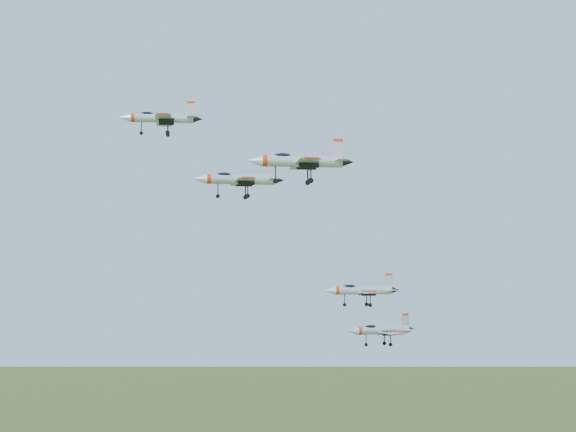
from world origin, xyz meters
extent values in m
cylinder|color=silver|center=(-20.59, 10.03, 151.97)|extent=(9.95, 2.41, 1.42)
cone|color=silver|center=(-26.48, 10.63, 151.97)|extent=(2.11, 1.62, 1.42)
cone|color=black|center=(-14.93, 9.46, 151.97)|extent=(1.65, 1.36, 1.21)
ellipsoid|color=black|center=(-22.99, 10.27, 152.51)|extent=(2.50, 1.26, 0.90)
cube|color=silver|center=(-20.68, 6.96, 151.70)|extent=(2.99, 5.05, 0.15)
cube|color=silver|center=(-20.07, 13.06, 151.70)|extent=(2.99, 5.05, 0.15)
cube|color=silver|center=(-16.12, 9.58, 153.45)|extent=(1.65, 0.30, 2.30)
cube|color=red|center=(-16.12, 9.58, 154.65)|extent=(1.21, 0.27, 0.38)
cylinder|color=silver|center=(-9.69, -0.29, 141.34)|extent=(10.22, 1.89, 1.47)
cone|color=silver|center=(-15.79, -0.04, 141.34)|extent=(2.09, 1.55, 1.47)
cone|color=black|center=(-3.82, -0.54, 141.34)|extent=(1.63, 1.31, 1.25)
ellipsoid|color=black|center=(-12.18, -0.19, 141.89)|extent=(2.53, 1.16, 0.93)
cube|color=silver|center=(-9.60, -3.46, 141.06)|extent=(2.80, 5.07, 0.16)
cube|color=silver|center=(-9.34, 2.86, 141.06)|extent=(2.80, 5.07, 0.16)
cube|color=silver|center=(-5.07, -0.49, 142.86)|extent=(1.70, 0.21, 2.37)
cube|color=red|center=(-5.07, -0.49, 144.11)|extent=(1.25, 0.21, 0.40)
cylinder|color=silver|center=(-5.30, -20.29, 141.71)|extent=(10.31, 2.51, 1.47)
cone|color=silver|center=(-11.39, -19.67, 141.71)|extent=(2.18, 1.68, 1.47)
cone|color=black|center=(0.57, -20.90, 141.71)|extent=(1.71, 1.41, 1.25)
ellipsoid|color=black|center=(-7.78, -20.04, 142.27)|extent=(2.59, 1.31, 0.94)
cube|color=silver|center=(-5.40, -23.48, 141.43)|extent=(3.11, 5.23, 0.16)
cube|color=silver|center=(-4.75, -17.16, 141.43)|extent=(3.11, 5.23, 0.16)
cube|color=silver|center=(-0.67, -20.77, 143.24)|extent=(1.71, 0.31, 2.38)
cube|color=red|center=(-0.67, -20.77, 144.49)|extent=(1.26, 0.29, 0.40)
cylinder|color=silver|center=(9.99, 1.12, 124.63)|extent=(9.04, 1.97, 1.30)
cone|color=silver|center=(4.63, 1.52, 124.63)|extent=(1.89, 1.43, 1.30)
cone|color=black|center=(15.16, 0.73, 124.63)|extent=(1.47, 1.20, 1.10)
ellipsoid|color=black|center=(7.81, 1.28, 125.12)|extent=(2.26, 1.09, 0.82)
cube|color=silver|center=(9.98, -1.68, 124.38)|extent=(2.62, 4.55, 0.14)
cube|color=silver|center=(10.40, 3.89, 124.38)|extent=(2.62, 4.55, 0.14)
cube|color=silver|center=(14.07, 0.81, 125.98)|extent=(1.50, 0.23, 2.09)
cube|color=red|center=(14.07, 0.81, 127.07)|extent=(1.10, 0.22, 0.35)
cylinder|color=silver|center=(9.79, -8.13, 119.22)|extent=(8.08, 2.03, 1.16)
cone|color=silver|center=(5.02, -8.66, 119.22)|extent=(1.72, 1.33, 1.16)
cone|color=black|center=(14.39, -7.62, 119.22)|extent=(1.35, 1.11, 0.98)
ellipsoid|color=black|center=(7.84, -8.34, 119.65)|extent=(2.04, 1.04, 0.73)
cube|color=silver|center=(10.24, -10.58, 118.99)|extent=(2.46, 4.11, 0.12)
cube|color=silver|center=(9.69, -5.63, 118.99)|extent=(2.46, 4.11, 0.12)
cube|color=silver|center=(13.41, -7.72, 120.42)|extent=(1.34, 0.25, 1.87)
cube|color=red|center=(13.41, -7.72, 121.39)|extent=(0.99, 0.23, 0.31)
camera|label=1|loc=(-30.26, -117.86, 128.81)|focal=50.00mm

